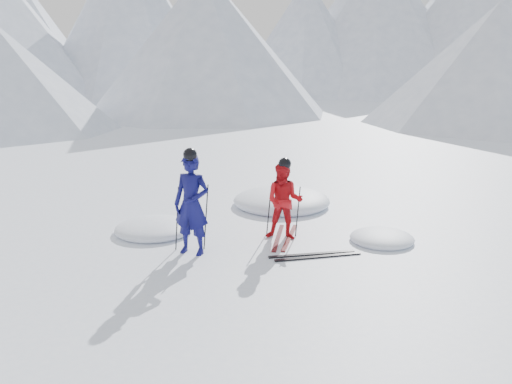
{
  "coord_description": "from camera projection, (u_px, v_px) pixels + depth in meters",
  "views": [
    {
      "loc": [
        -1.81,
        -9.79,
        3.69
      ],
      "look_at": [
        -1.51,
        0.5,
        1.1
      ],
      "focal_mm": 38.0,
      "sensor_mm": 36.0,
      "label": 1
    }
  ],
  "objects": [
    {
      "name": "skier_blue",
      "position": [
        192.0,
        205.0,
        10.21
      ],
      "size": [
        0.83,
        0.7,
        1.94
      ],
      "primitive_type": "imported",
      "rotation": [
        0.0,
        0.0,
        -0.39
      ],
      "color": "#0D0D4E",
      "rests_on": "ground"
    },
    {
      "name": "snow_lumps",
      "position": [
        265.0,
        214.0,
        13.05
      ],
      "size": [
        6.26,
        4.7,
        0.54
      ],
      "color": "white",
      "rests_on": "ground"
    },
    {
      "name": "pole_red_right",
      "position": [
        298.0,
        212.0,
        11.31
      ],
      "size": [
        0.11,
        0.08,
        1.07
      ],
      "primitive_type": "cylinder",
      "rotation": [
        -0.05,
        0.08,
        0.0
      ],
      "color": "black",
      "rests_on": "ground"
    },
    {
      "name": "ski_loose_a",
      "position": [
        312.0,
        254.0,
        10.34
      ],
      "size": [
        1.69,
        0.38,
        0.03
      ],
      "primitive_type": "cube",
      "rotation": [
        0.0,
        0.0,
        1.75
      ],
      "color": "black",
      "rests_on": "ground"
    },
    {
      "name": "pole_red_left",
      "position": [
        269.0,
        210.0,
        11.39
      ],
      "size": [
        0.11,
        0.09,
        1.06
      ],
      "primitive_type": "cylinder",
      "rotation": [
        0.06,
        0.08,
        0.0
      ],
      "color": "black",
      "rests_on": "ground"
    },
    {
      "name": "ground",
      "position": [
        335.0,
        253.0,
        10.44
      ],
      "size": [
        160.0,
        160.0,
        0.0
      ],
      "primitive_type": "plane",
      "color": "white",
      "rests_on": "ground"
    },
    {
      "name": "ski_worn_left",
      "position": [
        278.0,
        238.0,
        11.28
      ],
      "size": [
        0.38,
        1.69,
        0.03
      ],
      "primitive_type": "cube",
      "rotation": [
        0.0,
        0.0,
        -0.17
      ],
      "color": "black",
      "rests_on": "ground"
    },
    {
      "name": "mountain_range",
      "position": [
        334.0,
        17.0,
        43.19
      ],
      "size": [
        106.15,
        62.94,
        15.53
      ],
      "color": "#B2BCD1",
      "rests_on": "ground"
    },
    {
      "name": "pole_blue_left",
      "position": [
        177.0,
        219.0,
        10.42
      ],
      "size": [
        0.13,
        0.09,
        1.29
      ],
      "primitive_type": "cylinder",
      "rotation": [
        0.05,
        0.08,
        0.0
      ],
      "color": "black",
      "rests_on": "ground"
    },
    {
      "name": "pole_blue_right",
      "position": [
        206.0,
        217.0,
        10.53
      ],
      "size": [
        0.13,
        0.08,
        1.29
      ],
      "primitive_type": "cylinder",
      "rotation": [
        -0.04,
        0.08,
        0.0
      ],
      "color": "black",
      "rests_on": "ground"
    },
    {
      "name": "skier_red",
      "position": [
        284.0,
        201.0,
        11.09
      ],
      "size": [
        0.89,
        0.75,
        1.6
      ],
      "primitive_type": "imported",
      "rotation": [
        0.0,
        0.0,
        -0.21
      ],
      "color": "red",
      "rests_on": "ground"
    },
    {
      "name": "ski_worn_right",
      "position": [
        290.0,
        238.0,
        11.29
      ],
      "size": [
        0.49,
        1.67,
        0.03
      ],
      "primitive_type": "cube",
      "rotation": [
        0.0,
        0.0,
        -0.24
      ],
      "color": "black",
      "rests_on": "ground"
    },
    {
      "name": "ski_loose_b",
      "position": [
        318.0,
        257.0,
        10.2
      ],
      "size": [
        1.68,
        0.44,
        0.03
      ],
      "primitive_type": "cube",
      "rotation": [
        0.0,
        0.0,
        1.78
      ],
      "color": "black",
      "rests_on": "ground"
    }
  ]
}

